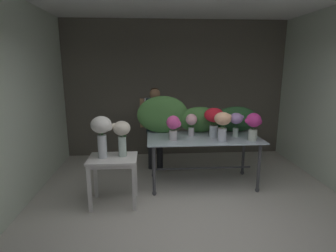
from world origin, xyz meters
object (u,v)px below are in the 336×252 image
at_px(display_table_glass, 203,144).
at_px(side_table_white, 113,164).
at_px(vase_magenta_peonies, 253,124).
at_px(vase_white_roses_tall, 102,131).
at_px(florist, 155,120).
at_px(vase_cream_lisianthus_tall, 122,134).
at_px(vase_lilac_dahlias, 236,121).
at_px(vase_peach_stock, 223,123).
at_px(vase_blush_ranunculus, 191,122).
at_px(vase_fuchsia_hydrangea, 174,126).
at_px(vase_crimson_roses, 214,118).

distance_m(display_table_glass, side_table_white, 1.55).
xyz_separation_m(vase_magenta_peonies, vase_white_roses_tall, (-2.31, -0.33, 0.01)).
height_order(florist, vase_cream_lisianthus_tall, florist).
relative_size(vase_lilac_dahlias, vase_peach_stock, 0.86).
bearing_deg(vase_blush_ranunculus, vase_lilac_dahlias, -8.01).
distance_m(vase_magenta_peonies, vase_cream_lisianthus_tall, 2.06).
relative_size(side_table_white, vase_lilac_dahlias, 1.79).
distance_m(vase_fuchsia_hydrangea, vase_peach_stock, 0.77).
distance_m(florist, vase_blush_ranunculus, 0.91).
bearing_deg(display_table_glass, vase_lilac_dahlias, -0.76).
relative_size(side_table_white, vase_peach_stock, 1.54).
bearing_deg(vase_blush_ranunculus, display_table_glass, -26.38).
height_order(vase_lilac_dahlias, vase_fuchsia_hydrangea, vase_lilac_dahlias).
bearing_deg(vase_lilac_dahlias, vase_white_roses_tall, -164.70).
relative_size(display_table_glass, vase_peach_stock, 4.01).
height_order(vase_lilac_dahlias, vase_magenta_peonies, vase_magenta_peonies).
bearing_deg(vase_fuchsia_hydrangea, display_table_glass, 15.89).
distance_m(florist, vase_fuchsia_hydrangea, 0.96).
distance_m(display_table_glass, vase_magenta_peonies, 0.88).
relative_size(display_table_glass, vase_white_roses_tall, 3.11).
height_order(vase_crimson_roses, vase_cream_lisianthus_tall, vase_crimson_roses).
relative_size(vase_blush_ranunculus, vase_crimson_roses, 0.78).
bearing_deg(side_table_white, vase_lilac_dahlias, 16.29).
relative_size(vase_blush_ranunculus, vase_cream_lisianthus_tall, 0.73).
xyz_separation_m(vase_white_roses_tall, vase_cream_lisianthus_tall, (0.27, 0.05, -0.06)).
xyz_separation_m(display_table_glass, vase_white_roses_tall, (-1.57, -0.59, 0.40)).
height_order(side_table_white, vase_crimson_roses, vase_crimson_roses).
xyz_separation_m(vase_lilac_dahlias, vase_fuchsia_hydrangea, (-1.06, -0.14, -0.04)).
distance_m(side_table_white, vase_white_roses_tall, 0.52).
relative_size(vase_crimson_roses, vase_white_roses_tall, 0.81).
height_order(vase_peach_stock, vase_blush_ranunculus, vase_peach_stock).
xyz_separation_m(vase_fuchsia_hydrangea, vase_peach_stock, (0.76, -0.13, 0.06)).
bearing_deg(vase_cream_lisianthus_tall, vase_fuchsia_hydrangea, 26.20).
bearing_deg(vase_lilac_dahlias, vase_cream_lisianthus_tall, -164.09).
bearing_deg(vase_white_roses_tall, vase_fuchsia_hydrangea, 22.58).
bearing_deg(vase_cream_lisianthus_tall, vase_blush_ranunculus, 29.65).
bearing_deg(vase_white_roses_tall, vase_crimson_roses, 19.11).
xyz_separation_m(florist, vase_cream_lisianthus_tall, (-0.51, -1.31, 0.07)).
bearing_deg(vase_fuchsia_hydrangea, vase_white_roses_tall, -157.42).
distance_m(vase_fuchsia_hydrangea, vase_cream_lisianthus_tall, 0.87).
bearing_deg(vase_lilac_dahlias, vase_peach_stock, -137.83).
xyz_separation_m(vase_lilac_dahlias, vase_crimson_roses, (-0.37, 0.03, 0.05)).
xyz_separation_m(florist, vase_magenta_peonies, (1.53, -1.03, 0.12)).
bearing_deg(vase_crimson_roses, side_table_white, -159.42).
bearing_deg(display_table_glass, vase_crimson_roses, 6.00).
relative_size(display_table_glass, side_table_white, 2.60).
distance_m(vase_magenta_peonies, vase_white_roses_tall, 2.34).
xyz_separation_m(vase_crimson_roses, vase_magenta_peonies, (0.57, -0.28, -0.05)).
distance_m(vase_fuchsia_hydrangea, vase_blush_ranunculus, 0.40).
relative_size(vase_lilac_dahlias, vase_blush_ranunculus, 1.07).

